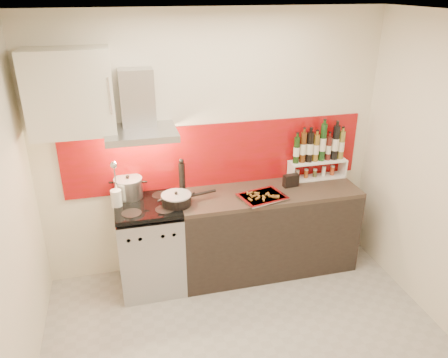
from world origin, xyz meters
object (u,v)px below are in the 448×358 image
object	(u,v)px
range_stove	(151,247)
stock_pot	(129,188)
saute_pan	(177,199)
counter	(267,230)
pepper_mill	(182,178)
baking_tray	(262,197)

from	to	relation	value
range_stove	stock_pot	world-z (taller)	stock_pot
range_stove	saute_pan	world-z (taller)	saute_pan
counter	pepper_mill	xyz separation A→B (m)	(-0.85, 0.09, 0.64)
range_stove	saute_pan	size ratio (longest dim) A/B	1.71
counter	saute_pan	xyz separation A→B (m)	(-0.93, -0.07, 0.51)
range_stove	pepper_mill	world-z (taller)	pepper_mill
counter	saute_pan	bearing A→B (deg)	-175.54
stock_pot	baking_tray	world-z (taller)	stock_pot
counter	stock_pot	size ratio (longest dim) A/B	6.69
range_stove	pepper_mill	xyz separation A→B (m)	(0.35, 0.10, 0.65)
pepper_mill	baking_tray	distance (m)	0.79
saute_pan	baking_tray	bearing A→B (deg)	-4.32
baking_tray	stock_pot	bearing A→B (deg)	165.71
counter	baking_tray	bearing A→B (deg)	-131.22
saute_pan	range_stove	bearing A→B (deg)	166.09
pepper_mill	baking_tray	bearing A→B (deg)	-17.10
counter	stock_pot	distance (m)	1.47
stock_pot	saute_pan	distance (m)	0.50
counter	pepper_mill	bearing A→B (deg)	173.82
counter	stock_pot	bearing A→B (deg)	172.37
range_stove	pepper_mill	size ratio (longest dim) A/B	2.34
stock_pot	baking_tray	distance (m)	1.28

